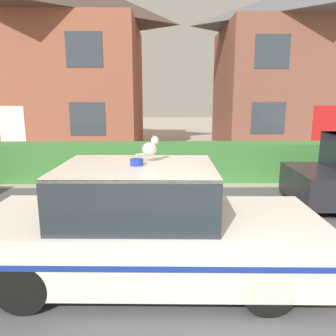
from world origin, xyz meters
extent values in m
cube|color=#4C4C51|center=(0.00, 3.85, 0.01)|extent=(28.00, 6.17, 0.01)
cube|color=#3D7F38|center=(-0.94, 7.82, 0.56)|extent=(10.58, 0.85, 1.12)
cylinder|color=black|center=(0.42, 1.59, 0.32)|extent=(0.62, 0.22, 0.61)
cylinder|color=black|center=(0.46, 3.08, 0.32)|extent=(0.62, 0.22, 0.61)
cylinder|color=black|center=(-2.34, 1.66, 0.32)|extent=(0.62, 0.22, 0.61)
cylinder|color=black|center=(-2.30, 3.15, 0.32)|extent=(0.62, 0.22, 0.61)
cube|color=silver|center=(-0.94, 2.37, 0.55)|extent=(4.49, 1.80, 0.73)
cube|color=#232833|center=(-1.09, 2.38, 1.24)|extent=(2.00, 1.57, 0.66)
cube|color=silver|center=(-1.09, 2.38, 1.55)|extent=(2.00, 1.57, 0.04)
cube|color=navy|center=(-0.96, 1.52, 0.60)|extent=(4.23, 0.12, 0.07)
cube|color=navy|center=(-0.92, 3.22, 0.60)|extent=(4.23, 0.12, 0.07)
cylinder|color=#1933A5|center=(-1.09, 2.38, 1.62)|extent=(0.17, 0.17, 0.08)
ellipsoid|color=silver|center=(-0.93, 2.60, 1.75)|extent=(0.25, 0.24, 0.18)
ellipsoid|color=white|center=(-0.87, 2.64, 1.74)|extent=(0.09, 0.10, 0.10)
sphere|color=silver|center=(-0.86, 2.65, 1.86)|extent=(0.10, 0.10, 0.10)
cone|color=silver|center=(-0.85, 2.63, 1.90)|extent=(0.04, 0.04, 0.04)
cone|color=silver|center=(-0.88, 2.67, 1.90)|extent=(0.04, 0.04, 0.04)
cylinder|color=silver|center=(-1.04, 2.62, 1.67)|extent=(0.16, 0.12, 0.03)
cylinder|color=black|center=(3.01, 6.13, 0.30)|extent=(0.59, 0.22, 0.58)
cube|color=#93513D|center=(-5.97, 14.31, 2.84)|extent=(8.09, 5.83, 5.69)
cube|color=white|center=(-6.74, 11.38, 1.05)|extent=(1.00, 0.02, 2.10)
cube|color=#333D47|center=(-3.75, 11.38, 1.59)|extent=(1.40, 0.02, 1.30)
cube|color=#333D47|center=(-3.75, 11.38, 4.21)|extent=(1.40, 0.02, 1.30)
cube|color=brown|center=(5.41, 14.66, 2.85)|extent=(6.62, 5.53, 5.70)
pyramid|color=#56565B|center=(5.41, 14.66, 6.55)|extent=(6.95, 5.81, 1.70)
cube|color=red|center=(5.96, 11.88, 1.05)|extent=(1.00, 0.02, 2.10)
cube|color=#333D47|center=(3.59, 11.88, 1.60)|extent=(1.40, 0.02, 1.30)
cube|color=#333D47|center=(3.59, 11.88, 4.22)|extent=(1.40, 0.02, 1.30)
camera|label=1|loc=(-0.75, -1.70, 2.42)|focal=35.00mm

